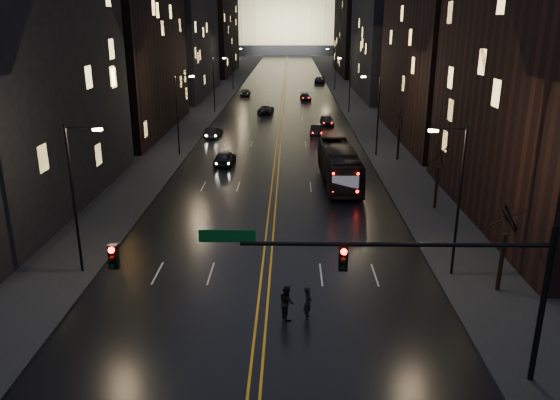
{
  "coord_description": "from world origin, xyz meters",
  "views": [
    {
      "loc": [
        1.4,
        -19.48,
        14.4
      ],
      "look_at": [
        0.82,
        11.56,
        4.16
      ],
      "focal_mm": 35.0,
      "sensor_mm": 36.0,
      "label": 1
    }
  ],
  "objects_px": {
    "oncoming_car_a": "(225,158)",
    "pedestrian_a": "(308,303)",
    "oncoming_car_b": "(213,132)",
    "pedestrian_b": "(287,302)",
    "bus": "(339,166)",
    "traffic_signal": "(404,270)",
    "receding_car_a": "(316,130)"
  },
  "relations": [
    {
      "from": "traffic_signal",
      "to": "receding_car_a",
      "type": "distance_m",
      "value": 51.73
    },
    {
      "from": "traffic_signal",
      "to": "pedestrian_a",
      "type": "bearing_deg",
      "value": 125.41
    },
    {
      "from": "bus",
      "to": "oncoming_car_a",
      "type": "relative_size",
      "value": 2.72
    },
    {
      "from": "pedestrian_a",
      "to": "bus",
      "type": "bearing_deg",
      "value": -1.34
    },
    {
      "from": "bus",
      "to": "oncoming_car_a",
      "type": "bearing_deg",
      "value": 147.74
    },
    {
      "from": "oncoming_car_a",
      "to": "pedestrian_a",
      "type": "bearing_deg",
      "value": 108.57
    },
    {
      "from": "receding_car_a",
      "to": "pedestrian_b",
      "type": "xyz_separation_m",
      "value": [
        -3.56,
        -46.53,
        0.23
      ]
    },
    {
      "from": "pedestrian_a",
      "to": "pedestrian_b",
      "type": "relative_size",
      "value": 0.96
    },
    {
      "from": "bus",
      "to": "pedestrian_b",
      "type": "relative_size",
      "value": 6.79
    },
    {
      "from": "oncoming_car_b",
      "to": "receding_car_a",
      "type": "distance_m",
      "value": 13.48
    },
    {
      "from": "traffic_signal",
      "to": "receding_car_a",
      "type": "xyz_separation_m",
      "value": [
        -1.06,
        51.53,
        -4.43
      ]
    },
    {
      "from": "pedestrian_a",
      "to": "traffic_signal",
      "type": "bearing_deg",
      "value": -137.51
    },
    {
      "from": "bus",
      "to": "receding_car_a",
      "type": "distance_m",
      "value": 22.34
    },
    {
      "from": "bus",
      "to": "traffic_signal",
      "type": "bearing_deg",
      "value": -92.12
    },
    {
      "from": "oncoming_car_b",
      "to": "pedestrian_a",
      "type": "relative_size",
      "value": 2.45
    },
    {
      "from": "oncoming_car_b",
      "to": "traffic_signal",
      "type": "bearing_deg",
      "value": 113.64
    },
    {
      "from": "receding_car_a",
      "to": "pedestrian_a",
      "type": "distance_m",
      "value": 46.59
    },
    {
      "from": "bus",
      "to": "receding_car_a",
      "type": "height_order",
      "value": "bus"
    },
    {
      "from": "oncoming_car_b",
      "to": "pedestrian_a",
      "type": "bearing_deg",
      "value": 111.12
    },
    {
      "from": "receding_car_a",
      "to": "bus",
      "type": "bearing_deg",
      "value": -80.92
    },
    {
      "from": "oncoming_car_a",
      "to": "pedestrian_a",
      "type": "relative_size",
      "value": 2.6
    },
    {
      "from": "traffic_signal",
      "to": "pedestrian_a",
      "type": "height_order",
      "value": "traffic_signal"
    },
    {
      "from": "oncoming_car_b",
      "to": "pedestrian_a",
      "type": "xyz_separation_m",
      "value": [
        10.85,
        -44.67,
        0.17
      ]
    },
    {
      "from": "oncoming_car_b",
      "to": "pedestrian_a",
      "type": "distance_m",
      "value": 45.97
    },
    {
      "from": "oncoming_car_b",
      "to": "pedestrian_b",
      "type": "relative_size",
      "value": 2.35
    },
    {
      "from": "traffic_signal",
      "to": "oncoming_car_a",
      "type": "height_order",
      "value": "traffic_signal"
    },
    {
      "from": "oncoming_car_a",
      "to": "pedestrian_a",
      "type": "xyz_separation_m",
      "value": [
        7.77,
        -30.85,
        0.1
      ]
    },
    {
      "from": "receding_car_a",
      "to": "pedestrian_a",
      "type": "relative_size",
      "value": 2.36
    },
    {
      "from": "pedestrian_a",
      "to": "pedestrian_b",
      "type": "height_order",
      "value": "pedestrian_b"
    },
    {
      "from": "traffic_signal",
      "to": "oncoming_car_b",
      "type": "height_order",
      "value": "traffic_signal"
    },
    {
      "from": "bus",
      "to": "pedestrian_b",
      "type": "distance_m",
      "value": 24.69
    },
    {
      "from": "receding_car_a",
      "to": "traffic_signal",
      "type": "bearing_deg",
      "value": -82.54
    }
  ]
}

